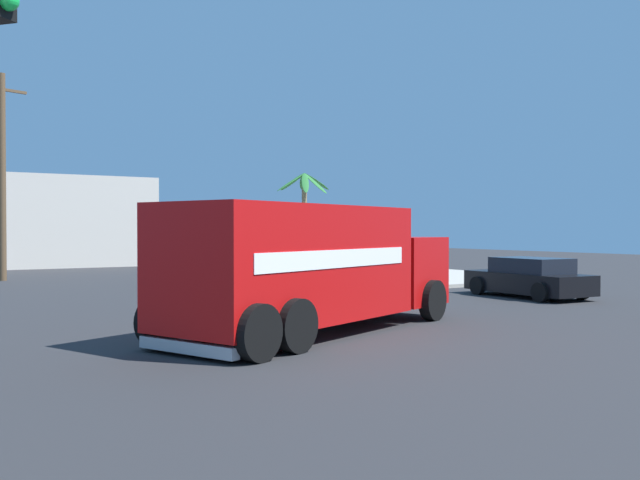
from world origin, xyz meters
name	(u,v)px	position (x,y,z in m)	size (l,w,h in m)	color
ground_plane	(248,340)	(0.00, 0.00, 0.00)	(100.00, 100.00, 0.00)	#2B2B2D
sidewalk_corner_far	(380,276)	(12.93, 12.93, 0.07)	(11.65, 11.65, 0.14)	#B2ADA0
delivery_truck	(312,266)	(1.65, 0.23, 1.44)	(8.42, 5.48, 2.74)	red
sedan_black	(529,278)	(11.80, 3.17, 0.63)	(2.22, 4.39, 1.31)	black
vending_machine_red	(371,253)	(14.14, 15.38, 1.07)	(1.17, 1.16, 1.85)	black
palm_tree_far	(304,203)	(11.52, 17.51, 3.57)	(3.18, 3.00, 4.99)	#7A6647
utility_pole	(2,174)	(-2.16, 20.22, 4.67)	(2.13, 0.80, 9.05)	brown
building_backdrop	(5,222)	(-0.68, 31.56, 2.71)	(16.59, 6.00, 5.41)	beige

